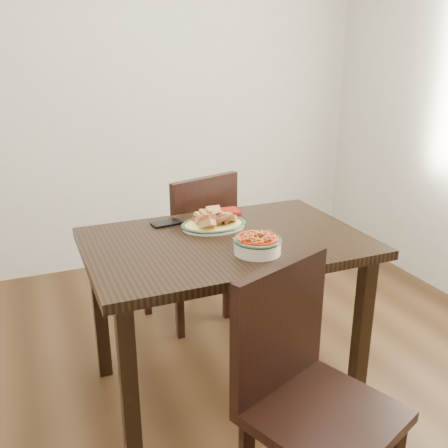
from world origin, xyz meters
name	(u,v)px	position (x,y,z in m)	size (l,w,h in m)	color
floor	(226,401)	(0.00, 0.00, 0.00)	(3.50, 3.50, 0.00)	#332010
wall_back	(126,83)	(0.00, 1.75, 1.30)	(3.50, 0.10, 2.60)	beige
dining_table	(226,260)	(0.04, 0.11, 0.65)	(1.18, 0.79, 0.75)	black
chair_far	(194,242)	(0.11, 0.73, 0.50)	(0.53, 0.53, 0.89)	black
chair_near	(304,385)	(0.02, -0.60, 0.50)	(0.55, 0.55, 0.89)	black
fish_plate	(214,218)	(0.05, 0.26, 0.79)	(0.29, 0.23, 0.11)	beige
noodle_bowl	(257,243)	(0.10, -0.09, 0.79)	(0.20, 0.20, 0.08)	beige
smartphone	(167,223)	(-0.14, 0.38, 0.76)	(0.14, 0.07, 0.01)	black
napkin	(227,211)	(0.19, 0.44, 0.76)	(0.12, 0.10, 0.01)	maroon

